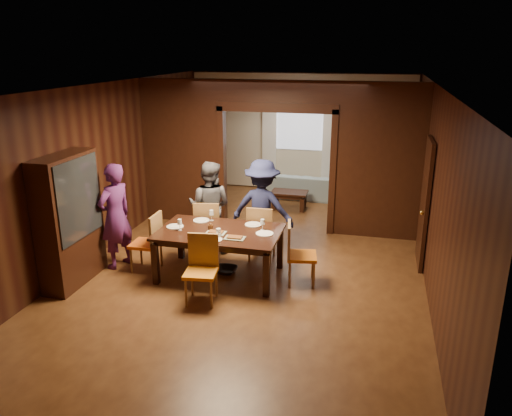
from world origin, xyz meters
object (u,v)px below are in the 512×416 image
(chair_far_l, at_px, (208,226))
(chair_near, at_px, (201,271))
(person_purple, at_px, (115,216))
(dining_table, at_px, (220,253))
(hutch, at_px, (69,220))
(coffee_table, at_px, (289,200))
(chair_far_r, at_px, (262,232))
(chair_left, at_px, (145,242))
(person_navy, at_px, (262,208))
(person_grey, at_px, (210,207))
(sofa, at_px, (303,186))
(chair_right, at_px, (302,254))

(chair_far_l, height_order, chair_near, same)
(person_purple, xyz_separation_m, dining_table, (1.74, 0.05, -0.49))
(chair_far_l, relative_size, hutch, 0.48)
(hutch, bearing_deg, chair_far_l, 43.87)
(dining_table, distance_m, chair_far_l, 0.99)
(person_purple, bearing_deg, coffee_table, 168.89)
(person_purple, bearing_deg, chair_far_r, 130.49)
(chair_left, xyz_separation_m, chair_far_l, (0.75, 0.94, 0.00))
(person_navy, distance_m, coffee_table, 2.71)
(dining_table, bearing_deg, person_purple, -178.48)
(person_purple, relative_size, chair_near, 1.80)
(person_purple, bearing_deg, dining_table, 111.06)
(chair_far_l, relative_size, chair_far_r, 1.00)
(person_grey, relative_size, sofa, 0.82)
(chair_far_r, bearing_deg, chair_near, 72.71)
(chair_far_r, height_order, chair_near, same)
(sofa, height_order, chair_right, chair_right)
(person_grey, bearing_deg, person_purple, 38.88)
(hutch, bearing_deg, sofa, 62.84)
(chair_near, bearing_deg, dining_table, 83.36)
(chair_left, bearing_deg, person_navy, 122.42)
(person_grey, bearing_deg, chair_right, 151.58)
(person_navy, xyz_separation_m, hutch, (-2.57, -1.74, 0.16))
(sofa, bearing_deg, chair_far_l, 76.91)
(person_purple, height_order, person_grey, person_purple)
(person_navy, distance_m, sofa, 3.65)
(person_grey, height_order, chair_near, person_grey)
(dining_table, bearing_deg, chair_far_r, 58.81)
(person_grey, bearing_deg, coffee_table, -110.05)
(person_grey, height_order, person_navy, person_navy)
(dining_table, bearing_deg, chair_near, -89.72)
(coffee_table, relative_size, chair_right, 0.82)
(chair_far_r, relative_size, hutch, 0.48)
(person_navy, relative_size, sofa, 0.85)
(person_navy, bearing_deg, dining_table, 70.26)
(dining_table, bearing_deg, chair_left, -176.33)
(chair_left, bearing_deg, chair_near, 56.00)
(sofa, distance_m, chair_near, 5.55)
(sofa, xyz_separation_m, hutch, (-2.75, -5.35, 0.71))
(person_purple, distance_m, chair_right, 3.06)
(sofa, relative_size, chair_left, 2.04)
(chair_right, relative_size, chair_far_l, 1.00)
(person_navy, relative_size, dining_table, 0.89)
(person_purple, height_order, chair_left, person_purple)
(person_grey, height_order, chair_left, person_grey)
(sofa, xyz_separation_m, chair_far_l, (-1.10, -3.77, 0.20))
(chair_right, bearing_deg, chair_near, 115.69)
(coffee_table, xyz_separation_m, chair_left, (-1.68, -3.74, 0.28))
(coffee_table, bearing_deg, sofa, 80.12)
(chair_right, xyz_separation_m, chair_near, (-1.29, -0.93, 0.00))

